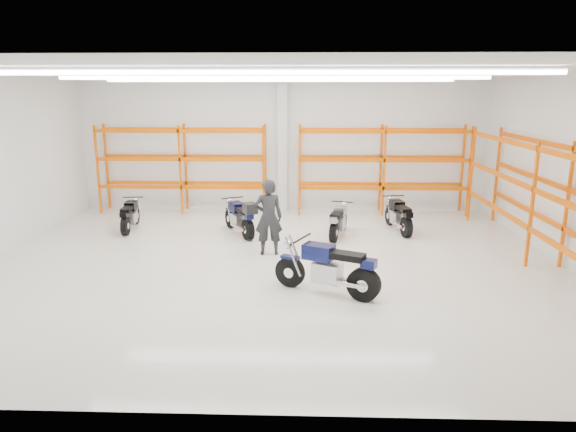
{
  "coord_description": "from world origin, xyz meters",
  "views": [
    {
      "loc": [
        0.77,
        -11.84,
        4.09
      ],
      "look_at": [
        0.37,
        0.5,
        1.08
      ],
      "focal_mm": 32.0,
      "sensor_mm": 36.0,
      "label": 1
    }
  ],
  "objects_px": {
    "standing_man": "(268,217)",
    "motorcycle_main": "(331,270)",
    "motorcycle_back_c": "(338,222)",
    "structural_column": "(282,146)",
    "motorcycle_back_a": "(130,216)",
    "motorcycle_back_d": "(399,216)",
    "motorcycle_back_b": "(241,218)"
  },
  "relations": [
    {
      "from": "motorcycle_main",
      "to": "motorcycle_back_d",
      "type": "bearing_deg",
      "value": 65.42
    },
    {
      "from": "motorcycle_back_b",
      "to": "motorcycle_back_c",
      "type": "bearing_deg",
      "value": -1.35
    },
    {
      "from": "standing_man",
      "to": "motorcycle_back_c",
      "type": "bearing_deg",
      "value": -144.52
    },
    {
      "from": "motorcycle_back_b",
      "to": "motorcycle_main",
      "type": "bearing_deg",
      "value": -61.53
    },
    {
      "from": "motorcycle_back_a",
      "to": "structural_column",
      "type": "height_order",
      "value": "structural_column"
    },
    {
      "from": "motorcycle_main",
      "to": "motorcycle_back_a",
      "type": "distance_m",
      "value": 7.57
    },
    {
      "from": "motorcycle_back_a",
      "to": "motorcycle_back_c",
      "type": "bearing_deg",
      "value": -4.74
    },
    {
      "from": "standing_man",
      "to": "structural_column",
      "type": "bearing_deg",
      "value": -97.94
    },
    {
      "from": "motorcycle_back_a",
      "to": "motorcycle_back_c",
      "type": "xyz_separation_m",
      "value": [
        6.23,
        -0.52,
        0.01
      ]
    },
    {
      "from": "motorcycle_main",
      "to": "motorcycle_back_d",
      "type": "xyz_separation_m",
      "value": [
        2.27,
        4.96,
        -0.07
      ]
    },
    {
      "from": "motorcycle_main",
      "to": "motorcycle_back_a",
      "type": "height_order",
      "value": "motorcycle_main"
    },
    {
      "from": "motorcycle_back_c",
      "to": "standing_man",
      "type": "distance_m",
      "value": 2.58
    },
    {
      "from": "motorcycle_back_b",
      "to": "structural_column",
      "type": "bearing_deg",
      "value": 72.01
    },
    {
      "from": "motorcycle_back_c",
      "to": "structural_column",
      "type": "relative_size",
      "value": 0.42
    },
    {
      "from": "motorcycle_back_b",
      "to": "structural_column",
      "type": "distance_m",
      "value": 3.88
    },
    {
      "from": "motorcycle_back_d",
      "to": "motorcycle_back_b",
      "type": "bearing_deg",
      "value": -173.25
    },
    {
      "from": "motorcycle_back_a",
      "to": "structural_column",
      "type": "xyz_separation_m",
      "value": [
        4.48,
        2.85,
        1.82
      ]
    },
    {
      "from": "motorcycle_main",
      "to": "standing_man",
      "type": "xyz_separation_m",
      "value": [
        -1.46,
        2.66,
        0.44
      ]
    },
    {
      "from": "motorcycle_back_a",
      "to": "structural_column",
      "type": "relative_size",
      "value": 0.42
    },
    {
      "from": "motorcycle_back_a",
      "to": "motorcycle_back_d",
      "type": "bearing_deg",
      "value": 0.72
    },
    {
      "from": "motorcycle_main",
      "to": "motorcycle_back_a",
      "type": "bearing_deg",
      "value": 140.05
    },
    {
      "from": "motorcycle_back_d",
      "to": "motorcycle_back_c",
      "type": "bearing_deg",
      "value": -161.5
    },
    {
      "from": "structural_column",
      "to": "motorcycle_back_c",
      "type": "bearing_deg",
      "value": -62.64
    },
    {
      "from": "motorcycle_back_c",
      "to": "structural_column",
      "type": "bearing_deg",
      "value": 117.36
    },
    {
      "from": "motorcycle_back_d",
      "to": "motorcycle_back_a",
      "type": "bearing_deg",
      "value": -179.28
    },
    {
      "from": "motorcycle_main",
      "to": "motorcycle_back_b",
      "type": "relative_size",
      "value": 1.1
    },
    {
      "from": "motorcycle_back_d",
      "to": "standing_man",
      "type": "xyz_separation_m",
      "value": [
        -3.73,
        -2.3,
        0.51
      ]
    },
    {
      "from": "standing_man",
      "to": "motorcycle_main",
      "type": "bearing_deg",
      "value": 112.36
    },
    {
      "from": "motorcycle_back_b",
      "to": "structural_column",
      "type": "xyz_separation_m",
      "value": [
        1.07,
        3.3,
        1.72
      ]
    },
    {
      "from": "motorcycle_main",
      "to": "motorcycle_back_d",
      "type": "relative_size",
      "value": 1.08
    },
    {
      "from": "motorcycle_back_d",
      "to": "structural_column",
      "type": "bearing_deg",
      "value": 142.54
    },
    {
      "from": "motorcycle_back_a",
      "to": "motorcycle_back_d",
      "type": "distance_m",
      "value": 8.07
    }
  ]
}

